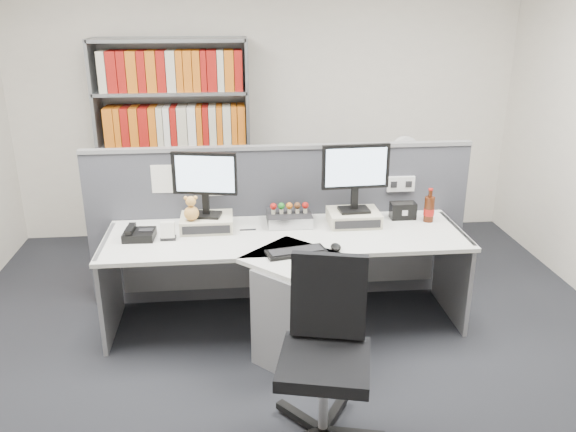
{
  "coord_description": "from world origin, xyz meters",
  "views": [
    {
      "loc": [
        -0.37,
        -3.07,
        2.29
      ],
      "look_at": [
        0.0,
        0.65,
        0.92
      ],
      "focal_mm": 36.34,
      "sensor_mm": 36.0,
      "label": 1
    }
  ],
  "objects": [
    {
      "name": "ground",
      "position": [
        0.0,
        0.0,
        0.0
      ],
      "size": [
        5.5,
        5.5,
        0.0
      ],
      "primitive_type": "plane",
      "color": "#26272C",
      "rests_on": "ground"
    },
    {
      "name": "room_shell",
      "position": [
        0.0,
        0.0,
        1.79
      ],
      "size": [
        5.04,
        5.54,
        2.72
      ],
      "color": "silver",
      "rests_on": "ground"
    },
    {
      "name": "partition",
      "position": [
        0.0,
        1.25,
        0.65
      ],
      "size": [
        3.0,
        0.08,
        1.27
      ],
      "color": "#45464E",
      "rests_on": "ground"
    },
    {
      "name": "desk",
      "position": [
        0.0,
        0.6,
        0.46
      ],
      "size": [
        2.6,
        1.2,
        0.72
      ],
      "color": "silver",
      "rests_on": "ground"
    },
    {
      "name": "monitor_riser_left",
      "position": [
        -0.57,
        0.98,
        0.77
      ],
      "size": [
        0.38,
        0.31,
        0.1
      ],
      "color": "beige",
      "rests_on": "desk"
    },
    {
      "name": "monitor_riser_right",
      "position": [
        0.53,
        0.98,
        0.77
      ],
      "size": [
        0.38,
        0.31,
        0.1
      ],
      "color": "beige",
      "rests_on": "desk"
    },
    {
      "name": "monitor_left",
      "position": [
        -0.57,
        0.98,
        1.11
      ],
      "size": [
        0.47,
        0.19,
        0.48
      ],
      "color": "black",
      "rests_on": "monitor_riser_left"
    },
    {
      "name": "monitor_right",
      "position": [
        0.53,
        0.98,
        1.13
      ],
      "size": [
        0.5,
        0.17,
        0.51
      ],
      "color": "black",
      "rests_on": "monitor_riser_right"
    },
    {
      "name": "desktop_pc",
      "position": [
        0.05,
        1.03,
        0.76
      ],
      "size": [
        0.33,
        0.29,
        0.09
      ],
      "color": "black",
      "rests_on": "desk"
    },
    {
      "name": "figurines",
      "position": [
        0.05,
        1.01,
        0.86
      ],
      "size": [
        0.29,
        0.05,
        0.09
      ],
      "color": "beige",
      "rests_on": "desktop_pc"
    },
    {
      "name": "keyboard",
      "position": [
        0.04,
        0.46,
        0.73
      ],
      "size": [
        0.42,
        0.23,
        0.03
      ],
      "color": "black",
      "rests_on": "desk"
    },
    {
      "name": "mouse",
      "position": [
        0.31,
        0.5,
        0.74
      ],
      "size": [
        0.07,
        0.11,
        0.04
      ],
      "primitive_type": "ellipsoid",
      "color": "black",
      "rests_on": "desk"
    },
    {
      "name": "desk_phone",
      "position": [
        -1.04,
        0.83,
        0.75
      ],
      "size": [
        0.22,
        0.2,
        0.09
      ],
      "color": "black",
      "rests_on": "desk"
    },
    {
      "name": "desk_calendar",
      "position": [
        -0.84,
        0.8,
        0.77
      ],
      "size": [
        0.11,
        0.08,
        0.13
      ],
      "color": "black",
      "rests_on": "desk"
    },
    {
      "name": "plush_toy",
      "position": [
        -0.67,
        0.9,
        0.9
      ],
      "size": [
        0.11,
        0.11,
        0.18
      ],
      "color": "gold",
      "rests_on": "monitor_riser_left"
    },
    {
      "name": "speaker",
      "position": [
        0.93,
        1.05,
        0.78
      ],
      "size": [
        0.19,
        0.11,
        0.13
      ],
      "primitive_type": "cube",
      "color": "black",
      "rests_on": "desk"
    },
    {
      "name": "cola_bottle",
      "position": [
        1.11,
        0.97,
        0.82
      ],
      "size": [
        0.08,
        0.08,
        0.26
      ],
      "color": "#3F190A",
      "rests_on": "desk"
    },
    {
      "name": "shelving_unit",
      "position": [
        -0.9,
        2.44,
        0.98
      ],
      "size": [
        1.41,
        0.4,
        2.0
      ],
      "color": "gray",
      "rests_on": "ground"
    },
    {
      "name": "filing_cabinet",
      "position": [
        1.2,
        1.99,
        0.35
      ],
      "size": [
        0.45,
        0.61,
        0.7
      ],
      "color": "gray",
      "rests_on": "ground"
    },
    {
      "name": "desk_fan",
      "position": [
        1.2,
        1.99,
        0.99
      ],
      "size": [
        0.27,
        0.16,
        0.46
      ],
      "color": "white",
      "rests_on": "filing_cabinet"
    },
    {
      "name": "office_chair",
      "position": [
        0.1,
        -0.39,
        0.54
      ],
      "size": [
        0.67,
        0.66,
        1.01
      ],
      "color": "silver",
      "rests_on": "ground"
    }
  ]
}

